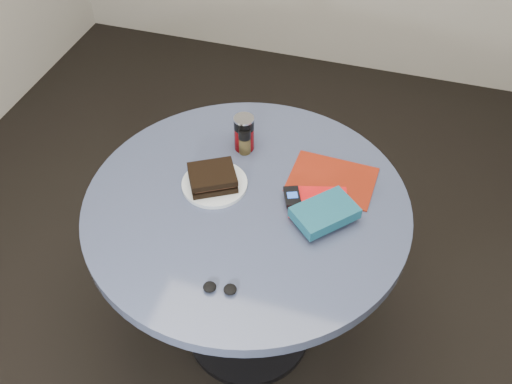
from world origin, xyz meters
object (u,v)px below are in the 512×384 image
(soda_can, at_px, (244,133))
(magazine, at_px, (332,180))
(mp3_player, at_px, (292,197))
(headphones, at_px, (220,288))
(sandwich, at_px, (212,178))
(red_book, at_px, (318,202))
(plate, at_px, (215,184))
(table, at_px, (247,236))
(novel, at_px, (325,213))
(pepper_grinder, at_px, (245,141))

(soda_can, xyz_separation_m, magazine, (0.31, -0.07, -0.06))
(mp3_player, height_order, headphones, mp3_player)
(sandwich, distance_m, red_book, 0.33)
(soda_can, bearing_deg, plate, -99.72)
(table, height_order, magazine, magazine)
(magazine, relative_size, novel, 1.47)
(sandwich, relative_size, mp3_player, 1.96)
(table, distance_m, pepper_grinder, 0.31)
(plate, height_order, pepper_grinder, pepper_grinder)
(sandwich, height_order, magazine, sandwich)
(soda_can, xyz_separation_m, novel, (0.32, -0.25, -0.03))
(magazine, bearing_deg, table, -141.46)
(pepper_grinder, xyz_separation_m, mp3_player, (0.21, -0.18, -0.02))
(red_book, distance_m, headphones, 0.42)
(headphones, bearing_deg, mp3_player, 74.31)
(table, xyz_separation_m, mp3_player, (0.13, 0.03, 0.19))
(magazine, xyz_separation_m, red_book, (-0.02, -0.12, 0.01))
(mp3_player, bearing_deg, novel, -22.64)
(soda_can, xyz_separation_m, mp3_player, (0.22, -0.20, -0.04))
(table, bearing_deg, sandwich, 165.44)
(plate, distance_m, magazine, 0.37)
(table, height_order, mp3_player, mp3_player)
(sandwich, relative_size, red_book, 1.00)
(table, relative_size, soda_can, 7.99)
(novel, distance_m, mp3_player, 0.12)
(pepper_grinder, height_order, magazine, pepper_grinder)
(plate, relative_size, sandwich, 1.14)
(red_book, bearing_deg, pepper_grinder, 134.20)
(sandwich, relative_size, pepper_grinder, 1.88)
(pepper_grinder, height_order, red_book, pepper_grinder)
(table, distance_m, soda_can, 0.34)
(headphones, bearing_deg, soda_can, 101.35)
(sandwich, relative_size, novel, 1.00)
(sandwich, relative_size, headphones, 1.90)
(pepper_grinder, distance_m, mp3_player, 0.28)
(soda_can, distance_m, magazine, 0.33)
(plate, relative_size, magazine, 0.78)
(headphones, bearing_deg, pepper_grinder, 100.96)
(sandwich, xyz_separation_m, headphones, (0.15, -0.36, -0.03))
(soda_can, relative_size, novel, 0.70)
(magazine, xyz_separation_m, novel, (0.01, -0.18, 0.03))
(mp3_player, bearing_deg, plate, 179.64)
(magazine, bearing_deg, plate, -156.78)
(table, bearing_deg, pepper_grinder, 109.12)
(pepper_grinder, bearing_deg, mp3_player, -40.87)
(pepper_grinder, xyz_separation_m, headphones, (0.11, -0.55, -0.04))
(sandwich, height_order, pepper_grinder, pepper_grinder)
(novel, xyz_separation_m, mp3_player, (-0.11, 0.05, -0.01))
(plate, relative_size, pepper_grinder, 2.14)
(plate, xyz_separation_m, headphones, (0.15, -0.37, 0.00))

